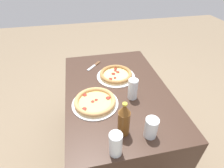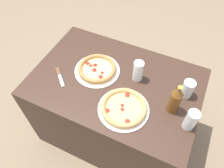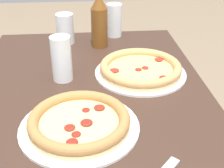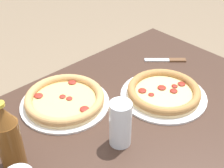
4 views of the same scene
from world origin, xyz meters
TOP-DOWN VIEW (x-y plane):
  - pizza_margherita at (0.14, -0.19)m, footprint 0.33×0.33m
  - pizza_salami at (-0.16, 0.03)m, footprint 0.33×0.33m
  - glass_water at (0.13, 0.09)m, footprint 0.07×0.07m
  - beer_bottle at (0.42, -0.06)m, footprint 0.07×0.07m
  - knife at (-0.38, -0.13)m, footprint 0.15×0.14m

SIDE VIEW (x-z plane):
  - knife at x=-0.38m, z-range 0.73..0.74m
  - pizza_salami at x=-0.16m, z-range 0.73..0.78m
  - pizza_margherita at x=0.14m, z-range 0.73..0.78m
  - glass_water at x=0.13m, z-range 0.73..0.89m
  - beer_bottle at x=0.42m, z-range 0.73..0.96m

